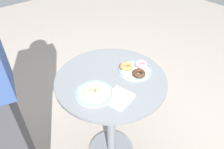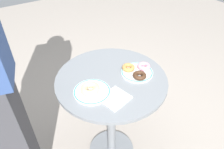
# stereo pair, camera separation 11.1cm
# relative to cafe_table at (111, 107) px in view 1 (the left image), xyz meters

# --- Properties ---
(cafe_table) EXTENTS (0.61, 0.61, 0.71)m
(cafe_table) POSITION_rel_cafe_table_xyz_m (0.00, 0.00, 0.00)
(cafe_table) COLOR slate
(cafe_table) RESTS_ON ground
(plate_left) EXTENTS (0.19, 0.19, 0.01)m
(plate_left) POSITION_rel_cafe_table_xyz_m (-0.14, -0.04, 0.24)
(plate_left) COLOR white
(plate_left) RESTS_ON cafe_table
(plate_right) EXTENTS (0.18, 0.18, 0.01)m
(plate_right) POSITION_rel_cafe_table_xyz_m (0.14, -0.04, 0.24)
(plate_right) COLOR white
(plate_right) RESTS_ON cafe_table
(donut_glazed) EXTENTS (0.13, 0.13, 0.03)m
(donut_glazed) POSITION_rel_cafe_table_xyz_m (-0.15, -0.04, 0.26)
(donut_glazed) COLOR #E0B789
(donut_glazed) RESTS_ON plate_left
(donut_pink_frosted) EXTENTS (0.09, 0.09, 0.02)m
(donut_pink_frosted) POSITION_rel_cafe_table_xyz_m (0.19, -0.04, 0.26)
(donut_pink_frosted) COLOR pink
(donut_pink_frosted) RESTS_ON plate_right
(donut_old_fashioned) EXTENTS (0.10, 0.10, 0.02)m
(donut_old_fashioned) POSITION_rel_cafe_table_xyz_m (0.11, -0.00, 0.26)
(donut_old_fashioned) COLOR #BC7F42
(donut_old_fashioned) RESTS_ON plate_right
(donut_chocolate) EXTENTS (0.09, 0.09, 0.02)m
(donut_chocolate) POSITION_rel_cafe_table_xyz_m (0.12, -0.09, 0.26)
(donut_chocolate) COLOR #422819
(donut_chocolate) RESTS_ON plate_right
(paper_napkin) EXTENTS (0.15, 0.14, 0.01)m
(paper_napkin) POSITION_rel_cafe_table_xyz_m (-0.07, -0.14, 0.24)
(paper_napkin) COLOR white
(paper_napkin) RESTS_ON cafe_table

